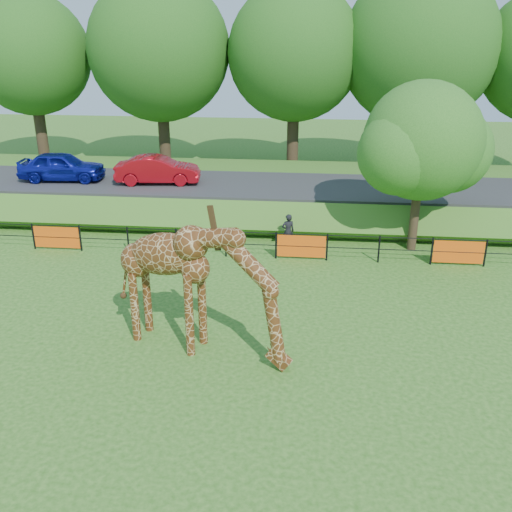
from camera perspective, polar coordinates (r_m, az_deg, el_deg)
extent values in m
plane|color=#265816|center=(15.88, -7.47, -10.87)|extent=(90.00, 90.00, 0.00)
cube|color=#265816|center=(29.71, -0.82, 6.54)|extent=(40.00, 9.00, 1.30)
cube|color=#2D2D30|center=(28.09, -1.19, 7.12)|extent=(40.00, 5.00, 0.12)
imported|color=#141DA6|center=(30.13, -18.85, 8.49)|extent=(4.27, 1.96, 1.42)
imported|color=#B50C17|center=(28.42, -9.80, 8.50)|extent=(4.18, 1.85, 1.33)
imported|color=black|center=(23.48, 3.22, 2.48)|extent=(0.62, 0.51, 1.47)
cylinder|color=#322116|center=(23.94, 15.61, 4.25)|extent=(0.36, 0.36, 3.20)
sphere|color=#28611B|center=(23.27, 16.33, 10.98)|extent=(4.60, 4.60, 4.60)
sphere|color=#28611B|center=(24.25, 18.66, 10.02)|extent=(3.45, 3.45, 3.45)
sphere|color=#28611B|center=(22.52, 14.19, 9.95)|extent=(3.22, 3.22, 3.22)
cylinder|color=#322116|center=(39.49, -20.72, 11.78)|extent=(0.70, 0.70, 5.00)
sphere|color=#185215|center=(39.05, -21.64, 18.23)|extent=(7.20, 7.20, 7.20)
cylinder|color=#322116|center=(36.68, -9.18, 12.21)|extent=(0.70, 0.70, 5.00)
sphere|color=#185215|center=(36.20, -9.66, 19.72)|extent=(8.40, 8.40, 8.40)
cylinder|color=#322116|center=(35.49, 3.70, 12.11)|extent=(0.70, 0.70, 5.00)
sphere|color=#185215|center=(34.99, 3.89, 19.62)|extent=(7.80, 7.80, 7.80)
cylinder|color=#322116|center=(35.90, 15.16, 11.53)|extent=(0.70, 0.70, 5.00)
sphere|color=#185215|center=(35.40, 15.99, 19.36)|extent=(8.80, 8.80, 8.80)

